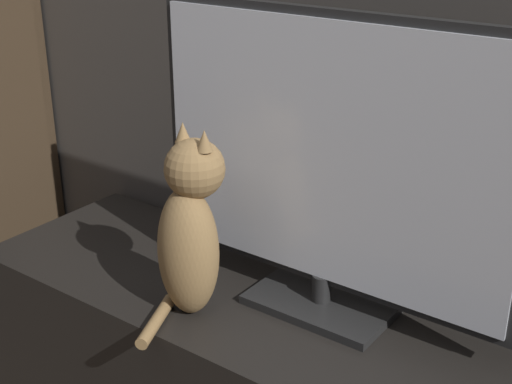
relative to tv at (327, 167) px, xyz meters
The scene contains 2 objects.
tv is the anchor object (origin of this frame).
cat 0.33m from the tv, 141.52° to the right, with size 0.17×0.28×0.43m.
Camera 1 is at (0.85, -0.23, 1.42)m, focal length 50.00 mm.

